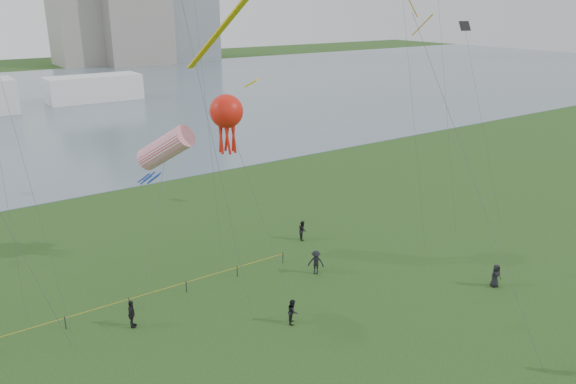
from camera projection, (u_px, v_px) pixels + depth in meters
lake at (18, 106)px, 106.41m from camera, size 400.00×120.00×0.08m
building_mid at (130, 1)px, 173.33m from camera, size 20.00×20.00×38.00m
building_low at (80, 18)px, 172.05m from camera, size 16.00×18.00×28.00m
pavilion_right at (94, 88)px, 111.62m from camera, size 18.00×7.00×5.00m
fence at (28, 332)px, 32.85m from camera, size 24.07×0.07×1.05m
spectator_a at (293, 311)px, 34.56m from camera, size 0.96×0.99×1.60m
spectator_b at (316, 262)px, 40.80m from camera, size 1.31×1.32×1.83m
spectator_c at (132, 314)px, 34.08m from camera, size 0.91×1.13×1.79m
spectator_d at (496, 276)px, 38.99m from camera, size 0.90×0.67×1.67m
spectator_g at (303, 230)px, 46.74m from camera, size 0.90×0.99×1.65m
kite_windsock at (165, 148)px, 39.52m from camera, size 6.11×7.31×10.98m
kite_octopus at (226, 112)px, 38.02m from camera, size 2.71×6.09×13.01m
kite_delta at (421, 29)px, 34.31m from camera, size 2.05×13.26×19.12m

